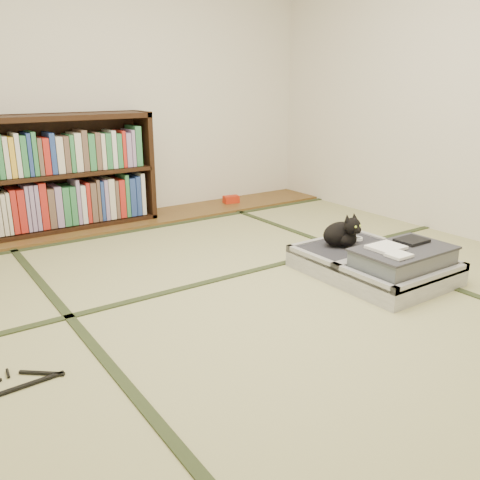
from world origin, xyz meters
TOP-DOWN VIEW (x-y plane):
  - floor at (0.00, 0.00)m, footprint 4.50×4.50m
  - wood_strip at (0.00, 2.00)m, footprint 4.00×0.50m
  - red_item at (1.10, 2.03)m, footprint 0.16×0.12m
  - room_shell at (0.00, 0.00)m, footprint 4.50×4.50m
  - tatami_borders at (0.00, 0.49)m, footprint 4.00×4.50m
  - bookcase at (-0.49, 2.07)m, footprint 1.45×0.33m
  - suitcase at (0.77, -0.13)m, footprint 0.67×0.90m
  - cat at (0.75, 0.17)m, footprint 0.30×0.30m
  - cable_coil at (0.93, 0.21)m, footprint 0.09×0.09m
  - hanger at (-1.38, -0.11)m, footprint 0.40×0.19m

SIDE VIEW (x-z plane):
  - floor at x=0.00m, z-range 0.00..0.00m
  - tatami_borders at x=0.00m, z-range 0.00..0.01m
  - hanger at x=-1.38m, z-range 0.00..0.01m
  - wood_strip at x=0.00m, z-range 0.00..0.02m
  - red_item at x=1.10m, z-range 0.02..0.09m
  - suitcase at x=0.77m, z-range -0.04..0.23m
  - cable_coil at x=0.93m, z-range 0.13..0.15m
  - cat at x=0.75m, z-range 0.10..0.34m
  - bookcase at x=-0.49m, z-range -0.02..0.92m
  - room_shell at x=0.00m, z-range -0.79..3.71m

